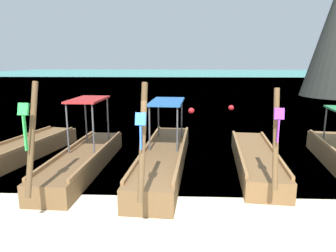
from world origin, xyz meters
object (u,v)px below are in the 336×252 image
object	(u,v)px
longtail_boat_violet_ribbon	(256,159)
mooring_buoy_far	(191,111)
longtail_boat_green_ribbon	(84,159)
mooring_buoy_near	(231,108)
longtail_boat_turquoise_ribbon	(11,155)
longtail_boat_blue_ribbon	(164,157)

from	to	relation	value
longtail_boat_violet_ribbon	mooring_buoy_far	distance (m)	10.07
longtail_boat_green_ribbon	mooring_buoy_near	xyz separation A→B (m)	(6.30, 11.77, -0.17)
longtail_boat_turquoise_ribbon	longtail_boat_violet_ribbon	distance (m)	7.80
longtail_boat_blue_ribbon	mooring_buoy_near	bearing A→B (deg)	71.38
mooring_buoy_far	mooring_buoy_near	bearing A→B (deg)	28.26
longtail_boat_blue_ribbon	longtail_boat_violet_ribbon	distance (m)	2.83
longtail_boat_blue_ribbon	mooring_buoy_far	size ratio (longest dim) A/B	17.64
longtail_boat_green_ribbon	longtail_boat_violet_ribbon	world-z (taller)	longtail_boat_green_ribbon
longtail_boat_blue_ribbon	mooring_buoy_far	distance (m)	10.09
longtail_boat_turquoise_ribbon	mooring_buoy_far	xyz separation A→B (m)	(6.12, 9.81, -0.09)
longtail_boat_violet_ribbon	longtail_boat_turquoise_ribbon	bearing A→B (deg)	179.09
longtail_boat_blue_ribbon	longtail_boat_violet_ribbon	xyz separation A→B (m)	(2.83, 0.10, -0.07)
longtail_boat_violet_ribbon	mooring_buoy_near	xyz separation A→B (m)	(1.04, 11.39, -0.10)
longtail_boat_green_ribbon	mooring_buoy_far	distance (m)	10.91
longtail_boat_turquoise_ribbon	mooring_buoy_far	distance (m)	11.56
longtail_boat_violet_ribbon	mooring_buoy_near	size ratio (longest dim) A/B	15.01
mooring_buoy_near	mooring_buoy_far	bearing A→B (deg)	-151.74
longtail_boat_violet_ribbon	longtail_boat_green_ribbon	bearing A→B (deg)	-175.92
longtail_boat_turquoise_ribbon	mooring_buoy_near	world-z (taller)	longtail_boat_turquoise_ribbon
longtail_boat_green_ribbon	mooring_buoy_near	world-z (taller)	longtail_boat_green_ribbon
longtail_boat_green_ribbon	longtail_boat_blue_ribbon	xyz separation A→B (m)	(2.43, 0.28, 0.01)
longtail_boat_turquoise_ribbon	longtail_boat_blue_ribbon	size ratio (longest dim) A/B	0.97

